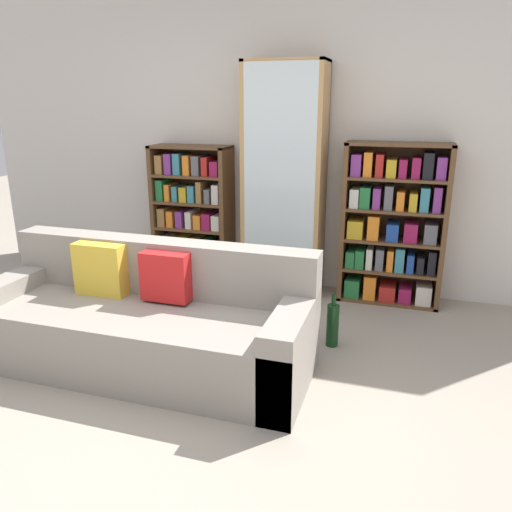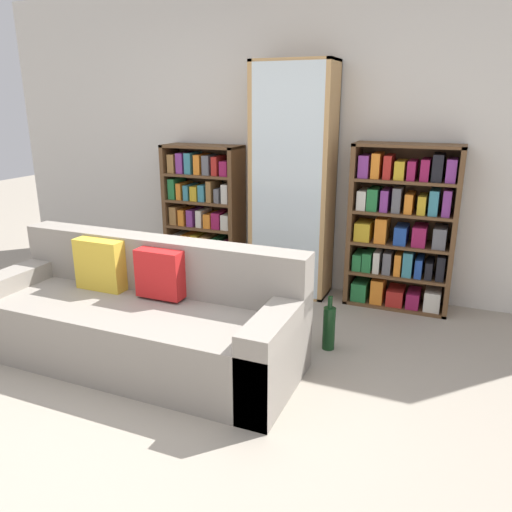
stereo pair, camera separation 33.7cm
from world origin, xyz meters
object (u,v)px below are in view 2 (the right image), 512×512
object	(u,v)px
couch	(141,319)
bookshelf_right	(401,230)
bookshelf_left	(204,215)
display_cabinet	(293,182)
wine_bottle	(329,327)

from	to	relation	value
couch	bookshelf_right	world-z (taller)	bookshelf_right
couch	bookshelf_left	world-z (taller)	bookshelf_left
bookshelf_left	display_cabinet	distance (m)	0.98
couch	display_cabinet	size ratio (longest dim) A/B	1.08
couch	bookshelf_right	bearing A→B (deg)	48.08
display_cabinet	bookshelf_right	world-z (taller)	display_cabinet
bookshelf_left	couch	bearing A→B (deg)	-76.69
couch	wine_bottle	xyz separation A→B (m)	(1.15, 0.63, -0.13)
display_cabinet	wine_bottle	distance (m)	1.45
display_cabinet	wine_bottle	bearing A→B (deg)	-57.86
bookshelf_right	wine_bottle	size ratio (longest dim) A/B	3.44
display_cabinet	wine_bottle	size ratio (longest dim) A/B	5.06
display_cabinet	bookshelf_right	xyz separation A→B (m)	(0.96, 0.02, -0.35)
bookshelf_right	wine_bottle	world-z (taller)	bookshelf_right
bookshelf_right	couch	bearing A→B (deg)	-131.92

